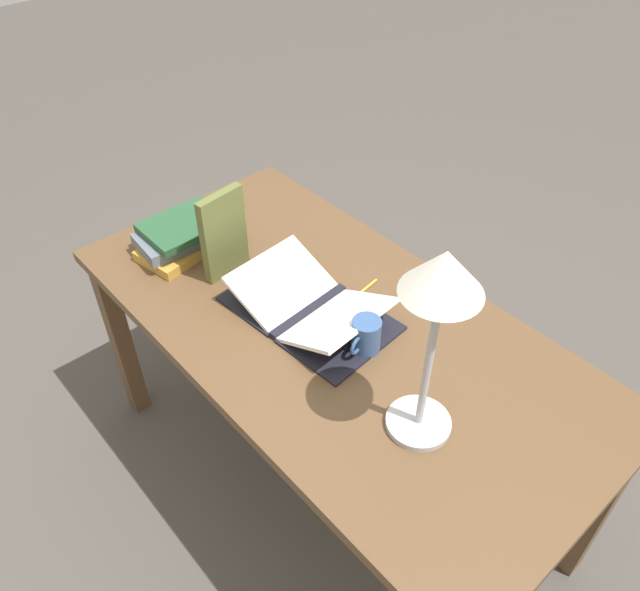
{
  "coord_description": "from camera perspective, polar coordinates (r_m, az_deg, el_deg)",
  "views": [
    {
      "loc": [
        -0.89,
        0.84,
        1.95
      ],
      "look_at": [
        0.05,
        0.01,
        0.83
      ],
      "focal_mm": 35.0,
      "sensor_mm": 36.0,
      "label": 1
    }
  ],
  "objects": [
    {
      "name": "book_stack_tall",
      "position": [
        1.99,
        -12.2,
        5.4
      ],
      "size": [
        0.21,
        0.32,
        0.1
      ],
      "color": "#BC8933",
      "rests_on": "reading_desk"
    },
    {
      "name": "pencil",
      "position": [
        1.81,
        3.84,
        0.36
      ],
      "size": [
        0.03,
        0.14,
        0.01
      ],
      "rotation": [
        0.0,
        0.0,
        0.14
      ],
      "color": "gold",
      "rests_on": "reading_desk"
    },
    {
      "name": "open_book",
      "position": [
        1.72,
        -1.02,
        -0.98
      ],
      "size": [
        0.49,
        0.32,
        0.1
      ],
      "rotation": [
        0.0,
        0.0,
        0.08
      ],
      "color": "black",
      "rests_on": "reading_desk"
    },
    {
      "name": "coffee_mug",
      "position": [
        1.61,
        4.17,
        -3.71
      ],
      "size": [
        0.08,
        0.11,
        0.1
      ],
      "rotation": [
        0.0,
        0.0,
        1.8
      ],
      "color": "#335184",
      "rests_on": "reading_desk"
    },
    {
      "name": "ground_plane",
      "position": [
        2.3,
        0.96,
        -16.1
      ],
      "size": [
        12.0,
        12.0,
        0.0
      ],
      "primitive_type": "plane",
      "color": "#47423D"
    },
    {
      "name": "book_standing_upright",
      "position": [
        1.82,
        -8.81,
        5.55
      ],
      "size": [
        0.05,
        0.15,
        0.27
      ],
      "rotation": [
        0.0,
        0.0,
        0.12
      ],
      "color": "brown",
      "rests_on": "reading_desk"
    },
    {
      "name": "reading_desk",
      "position": [
        1.78,
        1.2,
        -4.68
      ],
      "size": [
        1.56,
        0.79,
        0.75
      ],
      "color": "brown",
      "rests_on": "ground_plane"
    },
    {
      "name": "reading_lamp",
      "position": [
        1.21,
        10.9,
        -0.16
      ],
      "size": [
        0.17,
        0.17,
        0.51
      ],
      "color": "#ADADB2",
      "rests_on": "reading_desk"
    }
  ]
}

